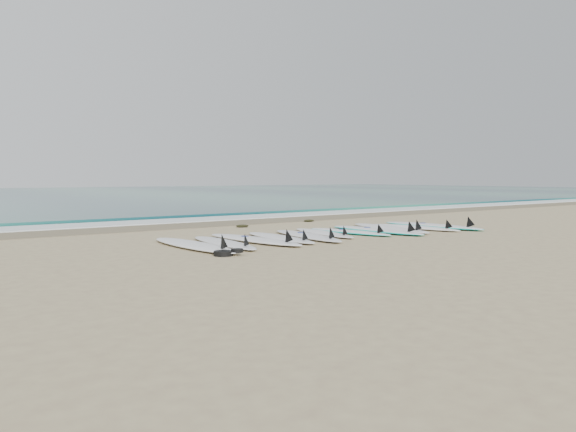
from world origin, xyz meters
TOP-DOWN VIEW (x-y plane):
  - ground at (0.00, 0.00)m, footprint 120.00×120.00m
  - ocean at (0.00, 32.50)m, footprint 120.00×55.00m
  - wet_sand_band at (0.00, 4.10)m, footprint 120.00×1.80m
  - foam_band at (0.00, 5.50)m, footprint 120.00×1.40m
  - wave_crest at (0.00, 7.00)m, footprint 120.00×1.00m
  - surfboard_0 at (-3.37, -0.26)m, footprint 0.62×2.88m
  - surfboard_1 at (-2.73, -0.22)m, footprint 0.75×2.54m
  - surfboard_2 at (-1.99, -0.15)m, footprint 0.84×2.80m
  - surfboard_3 at (-1.35, -0.14)m, footprint 0.71×2.50m
  - surfboard_4 at (-0.70, -0.21)m, footprint 1.00×2.71m
  - surfboard_5 at (-0.01, 0.07)m, footprint 0.87×2.39m
  - surfboard_6 at (0.68, -0.03)m, footprint 0.85×2.37m
  - surfboard_7 at (1.38, -0.18)m, footprint 0.77×2.77m
  - surfboard_8 at (1.98, -0.07)m, footprint 1.05×2.87m
  - surfboard_9 at (2.70, -0.26)m, footprint 0.82×2.52m
  - surfboard_10 at (3.38, -0.21)m, footprint 0.90×2.95m
  - seaweed_near at (-0.43, 2.80)m, footprint 0.35×0.27m
  - seaweed_far at (2.05, 3.15)m, footprint 0.32×0.25m
  - leash_coil at (-3.42, -1.44)m, footprint 0.46×0.36m

SIDE VIEW (x-z plane):
  - ground at x=0.00m, z-range 0.00..0.00m
  - wet_sand_band at x=0.00m, z-range 0.00..0.01m
  - ocean at x=0.00m, z-range 0.00..0.03m
  - foam_band at x=0.00m, z-range 0.00..0.04m
  - seaweed_far at x=2.05m, z-range 0.00..0.06m
  - seaweed_near at x=-0.43m, z-range 0.00..0.07m
  - surfboard_6 at x=0.68m, z-range -0.10..0.19m
  - leash_coil at x=-3.42m, z-range -0.01..0.10m
  - wave_crest at x=0.00m, z-range 0.00..0.10m
  - surfboard_7 at x=1.38m, z-range -0.12..0.23m
  - surfboard_5 at x=-0.01m, z-range -0.10..0.20m
  - surfboard_3 at x=-1.35m, z-range -0.10..0.21m
  - surfboard_9 at x=2.70m, z-range -0.10..0.21m
  - surfboard_10 at x=3.38m, z-range -0.13..0.24m
  - surfboard_1 at x=-2.73m, z-range -0.10..0.22m
  - surfboard_4 at x=-0.70m, z-range -0.11..0.23m
  - surfboard_2 at x=-1.99m, z-range -0.12..0.24m
  - surfboard_8 at x=1.98m, z-range -0.12..0.24m
  - surfboard_0 at x=-3.37m, z-range -0.12..0.25m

